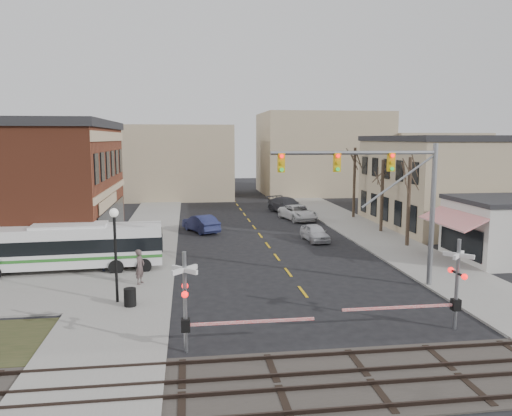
{
  "coord_description": "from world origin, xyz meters",
  "views": [
    {
      "loc": [
        -6.08,
        -23.55,
        8.27
      ],
      "look_at": [
        -1.45,
        10.13,
        3.5
      ],
      "focal_mm": 35.0,
      "sensor_mm": 36.0,
      "label": 1
    }
  ],
  "objects_px": {
    "car_b": "(201,223)",
    "traffic_signal_mast": "(389,186)",
    "rr_crossing_west": "(196,303)",
    "trash_bin": "(130,297)",
    "transit_bus": "(71,246)",
    "street_lamp": "(115,236)",
    "pedestrian_near": "(140,267)",
    "car_d": "(287,205)",
    "pedestrian_far": "(109,256)",
    "rr_crossing_east": "(448,286)",
    "car_a": "(315,233)",
    "car_c": "(298,213)"
  },
  "relations": [
    {
      "from": "car_b",
      "to": "traffic_signal_mast",
      "type": "bearing_deg",
      "value": 93.27
    },
    {
      "from": "rr_crossing_west",
      "to": "trash_bin",
      "type": "bearing_deg",
      "value": 119.82
    },
    {
      "from": "transit_bus",
      "to": "street_lamp",
      "type": "height_order",
      "value": "street_lamp"
    },
    {
      "from": "trash_bin",
      "to": "traffic_signal_mast",
      "type": "bearing_deg",
      "value": 6.0
    },
    {
      "from": "traffic_signal_mast",
      "to": "pedestrian_near",
      "type": "xyz_separation_m",
      "value": [
        -13.51,
        2.34,
        -4.59
      ]
    },
    {
      "from": "rr_crossing_west",
      "to": "pedestrian_near",
      "type": "distance_m",
      "value": 9.78
    },
    {
      "from": "rr_crossing_west",
      "to": "street_lamp",
      "type": "relative_size",
      "value": 1.18
    },
    {
      "from": "street_lamp",
      "to": "car_d",
      "type": "distance_m",
      "value": 32.94
    },
    {
      "from": "rr_crossing_west",
      "to": "pedestrian_near",
      "type": "height_order",
      "value": "rr_crossing_west"
    },
    {
      "from": "transit_bus",
      "to": "pedestrian_far",
      "type": "relative_size",
      "value": 5.95
    },
    {
      "from": "rr_crossing_west",
      "to": "pedestrian_near",
      "type": "bearing_deg",
      "value": 107.92
    },
    {
      "from": "trash_bin",
      "to": "rr_crossing_east",
      "type": "bearing_deg",
      "value": -18.56
    },
    {
      "from": "street_lamp",
      "to": "car_d",
      "type": "xyz_separation_m",
      "value": [
        14.56,
        29.43,
        -2.63
      ]
    },
    {
      "from": "street_lamp",
      "to": "pedestrian_near",
      "type": "bearing_deg",
      "value": 74.34
    },
    {
      "from": "car_a",
      "to": "pedestrian_far",
      "type": "distance_m",
      "value": 16.87
    },
    {
      "from": "transit_bus",
      "to": "rr_crossing_east",
      "type": "height_order",
      "value": "rr_crossing_east"
    },
    {
      "from": "rr_crossing_east",
      "to": "car_a",
      "type": "xyz_separation_m",
      "value": [
        -0.88,
        19.22,
        -1.3
      ]
    },
    {
      "from": "rr_crossing_west",
      "to": "trash_bin",
      "type": "height_order",
      "value": "rr_crossing_west"
    },
    {
      "from": "street_lamp",
      "to": "trash_bin",
      "type": "relative_size",
      "value": 5.4
    },
    {
      "from": "car_d",
      "to": "pedestrian_near",
      "type": "bearing_deg",
      "value": -137.92
    },
    {
      "from": "transit_bus",
      "to": "rr_crossing_east",
      "type": "distance_m",
      "value": 21.9
    },
    {
      "from": "trash_bin",
      "to": "car_c",
      "type": "bearing_deg",
      "value": 60.75
    },
    {
      "from": "trash_bin",
      "to": "pedestrian_far",
      "type": "xyz_separation_m",
      "value": [
        -2.01,
        6.95,
        0.51
      ]
    },
    {
      "from": "transit_bus",
      "to": "rr_crossing_east",
      "type": "relative_size",
      "value": 2.01
    },
    {
      "from": "car_c",
      "to": "car_d",
      "type": "height_order",
      "value": "car_d"
    },
    {
      "from": "pedestrian_near",
      "to": "trash_bin",
      "type": "bearing_deg",
      "value": -162.14
    },
    {
      "from": "traffic_signal_mast",
      "to": "car_a",
      "type": "distance_m",
      "value": 14.05
    },
    {
      "from": "rr_crossing_east",
      "to": "car_a",
      "type": "bearing_deg",
      "value": 92.62
    },
    {
      "from": "car_b",
      "to": "car_c",
      "type": "distance_m",
      "value": 11.26
    },
    {
      "from": "traffic_signal_mast",
      "to": "car_a",
      "type": "bearing_deg",
      "value": 92.68
    },
    {
      "from": "pedestrian_far",
      "to": "street_lamp",
      "type": "bearing_deg",
      "value": -121.4
    },
    {
      "from": "traffic_signal_mast",
      "to": "rr_crossing_west",
      "type": "relative_size",
      "value": 1.64
    },
    {
      "from": "traffic_signal_mast",
      "to": "car_d",
      "type": "height_order",
      "value": "traffic_signal_mast"
    },
    {
      "from": "traffic_signal_mast",
      "to": "rr_crossing_east",
      "type": "xyz_separation_m",
      "value": [
        0.26,
        -6.11,
        -3.73
      ]
    },
    {
      "from": "street_lamp",
      "to": "car_b",
      "type": "relative_size",
      "value": 1.02
    },
    {
      "from": "traffic_signal_mast",
      "to": "pedestrian_near",
      "type": "distance_m",
      "value": 14.46
    },
    {
      "from": "car_d",
      "to": "pedestrian_near",
      "type": "relative_size",
      "value": 2.96
    },
    {
      "from": "street_lamp",
      "to": "traffic_signal_mast",
      "type": "bearing_deg",
      "value": 2.87
    },
    {
      "from": "rr_crossing_east",
      "to": "car_a",
      "type": "distance_m",
      "value": 19.29
    },
    {
      "from": "rr_crossing_east",
      "to": "pedestrian_far",
      "type": "bearing_deg",
      "value": 143.9
    },
    {
      "from": "car_d",
      "to": "transit_bus",
      "type": "bearing_deg",
      "value": -149.12
    },
    {
      "from": "street_lamp",
      "to": "trash_bin",
      "type": "height_order",
      "value": "street_lamp"
    },
    {
      "from": "rr_crossing_west",
      "to": "car_a",
      "type": "bearing_deg",
      "value": 63.71
    },
    {
      "from": "car_c",
      "to": "pedestrian_near",
      "type": "distance_m",
      "value": 25.28
    },
    {
      "from": "car_a",
      "to": "pedestrian_near",
      "type": "bearing_deg",
      "value": -144.25
    },
    {
      "from": "rr_crossing_east",
      "to": "street_lamp",
      "type": "relative_size",
      "value": 1.18
    },
    {
      "from": "rr_crossing_east",
      "to": "pedestrian_far",
      "type": "relative_size",
      "value": 2.96
    },
    {
      "from": "car_b",
      "to": "pedestrian_far",
      "type": "relative_size",
      "value": 2.47
    },
    {
      "from": "car_b",
      "to": "car_a",
      "type": "bearing_deg",
      "value": 125.57
    },
    {
      "from": "car_c",
      "to": "car_d",
      "type": "relative_size",
      "value": 0.92
    }
  ]
}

